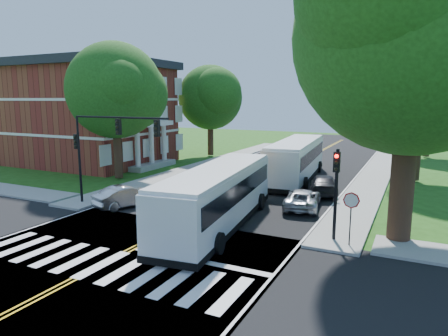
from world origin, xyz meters
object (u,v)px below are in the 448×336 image
Objects in this scene: signal_nw at (105,139)px; bus_lead at (219,196)px; hatchback at (126,196)px; suv at (302,199)px; signal_ne at (336,183)px; bus_follow at (296,159)px; dark_sedan at (324,184)px.

bus_lead is at bearing -1.35° from signal_nw.
hatchback is 11.25m from suv.
signal_ne reaches higher than suv.
signal_ne is 15.32m from bus_follow.
bus_follow reaches higher than hatchback.
signal_nw is at bearing 16.28° from suv.
bus_follow is 15.27m from hatchback.
bus_follow reaches higher than bus_lead.
bus_lead is at bearing -178.15° from signal_ne.
bus_follow is 2.98× the size of suv.
dark_sedan is (3.28, -4.24, -1.08)m from bus_follow.
dark_sedan is at bearing -119.48° from hatchback.
signal_ne reaches higher than dark_sedan.
signal_nw reaches higher than hatchback.
signal_nw reaches higher than bus_follow.
signal_nw is 15.55m from dark_sedan.
bus_follow is 3.16× the size of hatchback.
signal_ne is at bearing 107.44° from bus_follow.
signal_ne is 1.05× the size of hatchback.
signal_ne is 10.45m from dark_sedan.
suv is at bearing 103.21° from bus_follow.
bus_lead is at bearing -167.71° from hatchback.
bus_follow is (-5.89, 14.10, -1.18)m from signal_ne.
dark_sedan is (3.50, 10.06, -1.00)m from bus_lead.
bus_lead is 10.70m from dark_sedan.
signal_nw is 1.50× the size of dark_sedan.
bus_lead is 3.02× the size of hatchback.
bus_lead is 6.46m from suv.
signal_ne reaches higher than hatchback.
signal_nw is 16.50m from bus_follow.
bus_follow is at bearing -98.90° from hatchback.
bus_lead reaches higher than hatchback.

